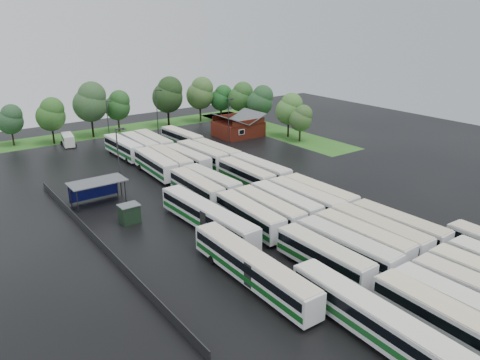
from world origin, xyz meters
TOP-DOWN VIEW (x-y plane):
  - ground at (0.00, 0.00)m, footprint 160.00×160.00m
  - brick_building at (24.00, 42.77)m, footprint 10.07×8.60m
  - wash_shed at (-17.20, 22.02)m, footprint 8.20×4.20m
  - utility_hut at (-16.20, 12.60)m, footprint 2.70×2.20m
  - grass_strip_north at (2.00, 64.80)m, footprint 80.00×10.00m
  - grass_strip_east at (34.00, 42.80)m, footprint 10.00×50.00m
  - west_fence at (-22.20, 8.00)m, footprint 0.10×50.00m
  - bus_r0c0 at (-4.27, -26.17)m, footprint 3.03×13.01m
  - bus_r0c1 at (-1.35, -25.99)m, footprint 2.88×12.54m
  - bus_r0c2 at (1.90, -26.21)m, footprint 3.35×12.91m
  - bus_r1c0 at (-4.39, -12.22)m, footprint 2.78×12.54m
  - bus_r1c1 at (-1.04, -12.50)m, footprint 3.27×13.20m
  - bus_r1c2 at (2.16, -12.06)m, footprint 3.14×12.99m
  - bus_r1c3 at (5.09, -12.22)m, footprint 2.83×13.16m
  - bus_r1c4 at (8.38, -12.48)m, footprint 3.23×12.99m
  - bus_r2c0 at (-4.29, 1.33)m, footprint 3.24×12.76m
  - bus_r2c1 at (-1.09, 1.24)m, footprint 3.00×12.75m
  - bus_r2c2 at (2.15, 1.49)m, footprint 2.93×12.74m
  - bus_r2c3 at (5.35, 0.87)m, footprint 2.92×13.11m
  - bus_r2c4 at (8.28, 1.00)m, footprint 2.98×12.86m
  - bus_r3c0 at (-4.38, 14.52)m, footprint 2.95×12.54m
  - bus_r3c1 at (-1.39, 14.99)m, footprint 3.12×12.54m
  - bus_r3c3 at (5.21, 14.76)m, footprint 2.79×12.52m
  - bus_r3c4 at (8.34, 14.98)m, footprint 3.17×13.09m
  - bus_r4c0 at (-4.25, 28.64)m, footprint 3.36×13.07m
  - bus_r4c1 at (-1.24, 28.68)m, footprint 3.28×12.90m
  - bus_r4c2 at (1.86, 28.23)m, footprint 3.06×12.63m
  - bus_r4c3 at (5.16, 28.41)m, footprint 3.29×13.24m
  - bus_r4c4 at (8.37, 28.31)m, footprint 3.04×12.70m
  - bus_r5c0 at (-4.43, 42.22)m, footprint 2.95×12.96m
  - bus_r5c1 at (-1.16, 41.83)m, footprint 2.90×12.90m
  - bus_r5c2 at (1.91, 41.97)m, footprint 3.00×13.04m
  - bus_r5c4 at (8.57, 42.06)m, footprint 3.17×12.83m
  - artic_bus_west_a at (-9.05, -22.98)m, footprint 3.22×18.87m
  - artic_bus_west_b at (-8.93, 4.23)m, footprint 3.26×19.01m
  - artic_bus_west_c at (-12.11, -9.50)m, footprint 2.91×18.84m
  - minibus at (-10.73, 57.55)m, footprint 3.02×5.99m
  - tree_north_0 at (-20.07, 64.62)m, footprint 5.42×5.42m
  - tree_north_1 at (-12.59, 60.95)m, footprint 6.16×6.16m
  - tree_north_2 at (-3.49, 61.74)m, footprint 7.68×7.68m
  - tree_north_3 at (3.43, 63.19)m, footprint 6.03×6.03m
  - tree_north_4 at (15.69, 60.82)m, footprint 7.57×7.57m
  - tree_north_5 at (25.18, 61.04)m, footprint 7.07×7.07m
  - tree_north_6 at (32.37, 62.14)m, footprint 4.68×4.68m
  - tree_east_0 at (32.36, 30.58)m, footprint 4.96×4.96m
  - tree_east_1 at (33.05, 35.23)m, footprint 6.14×6.14m
  - tree_east_2 at (33.57, 46.45)m, footprint 6.37×6.37m
  - tree_east_3 at (32.87, 53.69)m, footprint 6.42×6.42m
  - tree_east_4 at (30.41, 58.97)m, footprint 5.71×5.71m
  - lamp_post_ne at (18.41, 38.53)m, footprint 1.52×0.30m
  - lamp_post_nw at (-12.85, 23.17)m, footprint 1.64×0.32m
  - lamp_post_back_w at (-2.74, 53.77)m, footprint 1.45×0.28m
  - lamp_post_back_e at (8.93, 53.52)m, footprint 1.65×0.32m
  - puddle_0 at (-0.90, -17.42)m, footprint 5.77×5.77m
  - puddle_2 at (-5.49, 2.22)m, footprint 7.77×7.77m
  - puddle_3 at (4.18, -4.05)m, footprint 4.25×4.25m

SIDE VIEW (x-z plane):
  - ground at x=0.00m, z-range 0.00..0.00m
  - puddle_0 at x=-0.90m, z-range 0.00..0.01m
  - puddle_2 at x=-5.49m, z-range 0.00..0.01m
  - puddle_3 at x=4.18m, z-range 0.00..0.01m
  - grass_strip_north at x=2.00m, z-range 0.00..0.01m
  - grass_strip_east at x=34.00m, z-range 0.00..0.01m
  - west_fence at x=-22.20m, z-range 0.00..1.20m
  - utility_hut at x=-16.20m, z-range 0.01..2.63m
  - minibus at x=-10.73m, z-range 0.14..2.64m
  - brick_building at x=24.00m, z-range -0.83..4.56m
  - bus_r3c1 at x=-1.39m, z-range 0.17..3.64m
  - bus_r3c0 at x=-4.38m, z-range 0.17..3.65m
  - bus_r3c3 at x=5.21m, z-range 0.17..3.65m
  - bus_r0c1 at x=-1.35m, z-range 0.17..3.65m
  - bus_r1c0 at x=-4.39m, z-range 0.17..3.66m
  - bus_r4c2 at x=1.86m, z-range 0.17..3.67m
  - bus_r4c4 at x=8.37m, z-range 0.18..3.69m
  - artic_bus_west_a at x=-9.05m, z-range 0.19..3.68m
  - artic_bus_west_c at x=-12.11m, z-range 0.19..3.68m
  - bus_r2c0 at x=-4.29m, z-range 0.18..3.70m
  - bus_r2c1 at x=-1.09m, z-range 0.18..3.71m
  - bus_r2c2 at x=2.15m, z-range 0.18..3.71m
  - artic_bus_west_b at x=-8.93m, z-range 0.19..3.71m
  - bus_r5c4 at x=8.57m, z-range 0.18..3.72m
  - bus_r0c2 at x=1.90m, z-range 0.18..3.74m
  - bus_r4c1 at x=-1.24m, z-range 0.18..3.74m
  - bus_r2c4 at x=8.28m, z-range 0.18..3.74m
  - bus_r5c1 at x=-1.16m, z-range 0.18..3.76m
  - bus_r1c4 at x=8.38m, z-range 0.18..3.77m
  - bus_r1c2 at x=2.16m, z-range 0.18..3.77m
  - bus_r5c0 at x=-4.43m, z-range 0.18..3.78m
  - bus_r0c0 at x=-4.27m, z-range 0.18..3.79m
  - bus_r4c0 at x=-4.25m, z-range 0.18..3.79m
  - bus_r5c2 at x=1.91m, z-range 0.18..3.80m
  - bus_r3c4 at x=8.34m, z-range 0.18..3.80m
  - bus_r2c3 at x=5.35m, z-range 0.18..3.82m
  - bus_r1c1 at x=-1.04m, z-range 0.18..3.83m
  - bus_r4c3 at x=5.16m, z-range 0.18..3.84m
  - bus_r1c3 at x=5.09m, z-range 0.18..3.84m
  - wash_shed at x=-17.20m, z-range 1.20..4.78m
  - tree_north_6 at x=32.37m, z-range 1.11..8.85m
  - tree_east_0 at x=32.36m, z-range 1.17..9.39m
  - lamp_post_back_w at x=-2.74m, z-range 0.76..10.19m
  - lamp_post_ne at x=18.41m, z-range 0.80..10.67m
  - tree_north_0 at x=-20.07m, z-range 1.29..10.26m
  - tree_east_4 at x=30.41m, z-range 1.35..10.80m
  - lamp_post_nw at x=-12.85m, z-range 0.86..11.51m
  - lamp_post_back_e at x=8.93m, z-range 0.87..11.60m
  - tree_north_3 at x=3.43m, z-range 1.43..11.42m
  - tree_east_1 at x=33.05m, z-range 1.46..11.62m
  - tree_north_1 at x=-12.59m, z-range 1.46..11.68m
  - tree_east_2 at x=33.57m, z-range 1.51..12.06m
  - tree_east_3 at x=32.87m, z-range 1.52..12.16m
  - tree_north_5 at x=25.18m, z-range 1.68..13.38m
  - tree_north_4 at x=15.69m, z-range 1.80..14.33m
  - tree_north_2 at x=-3.49m, z-range 1.83..14.54m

